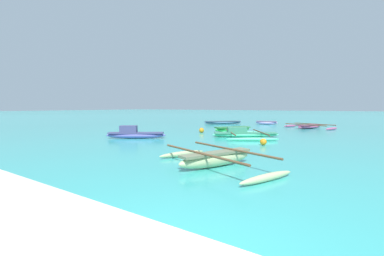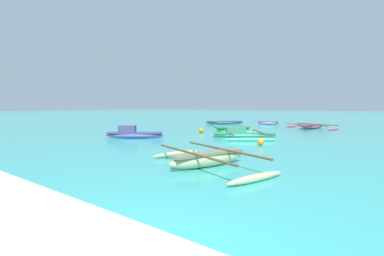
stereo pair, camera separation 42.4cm
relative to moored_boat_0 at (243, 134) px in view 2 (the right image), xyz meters
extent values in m
ellipsoid|color=#5BEAAE|center=(0.06, 0.04, -0.05)|extent=(3.78, 2.83, 0.29)
cube|color=#3F8D6C|center=(0.06, 0.04, 0.05)|extent=(3.49, 2.62, 0.08)
cube|color=#3F8D6C|center=(-0.37, -0.25, 0.25)|extent=(1.26, 1.09, 0.32)
cylinder|color=brown|center=(0.83, 0.56, 0.11)|extent=(2.13, 3.11, 0.07)
cylinder|color=brown|center=(-0.71, -0.48, 0.11)|extent=(2.13, 3.11, 0.07)
ellipsoid|color=#5BEAAE|center=(-0.97, 1.58, -0.10)|extent=(2.52, 1.78, 0.20)
ellipsoid|color=#5BEAAE|center=(1.09, -1.50, -0.10)|extent=(2.52, 1.78, 0.20)
ellipsoid|color=#38CA56|center=(-1.96, 2.49, -0.01)|extent=(2.31, 2.80, 0.38)
cube|color=#2B7B3C|center=(-1.96, 2.49, 0.15)|extent=(2.15, 2.60, 0.08)
ellipsoid|color=#BEC88E|center=(2.30, -7.85, 0.04)|extent=(1.45, 2.78, 0.47)
cube|color=#757B5A|center=(2.30, -7.85, 0.23)|extent=(1.36, 2.57, 0.08)
cylinder|color=brown|center=(2.52, -7.26, 0.29)|extent=(3.71, 1.49, 0.07)
cylinder|color=brown|center=(2.07, -8.43, 0.29)|extent=(3.71, 1.49, 0.07)
ellipsoid|color=#BEC88E|center=(0.45, -7.14, -0.10)|extent=(0.89, 1.90, 0.20)
ellipsoid|color=#BEC88E|center=(4.14, -8.56, -0.10)|extent=(0.89, 1.90, 0.20)
ellipsoid|color=#C299DC|center=(-2.35, 11.66, -0.01)|extent=(2.27, 1.11, 0.38)
cube|color=slate|center=(-2.35, 11.66, 0.14)|extent=(2.10, 1.04, 0.08)
ellipsoid|color=#6A65BC|center=(-5.09, -4.19, -0.02)|extent=(3.22, 2.50, 0.36)
cube|color=#474474|center=(-5.09, -4.19, 0.12)|extent=(2.98, 2.32, 0.08)
cube|color=#474474|center=(-5.45, -4.44, 0.36)|extent=(1.09, 0.97, 0.40)
ellipsoid|color=#BA5587|center=(2.23, 9.05, -0.03)|extent=(1.92, 3.33, 0.33)
cube|color=#733B57|center=(2.23, 9.05, 0.09)|extent=(1.80, 3.07, 0.08)
cylinder|color=brown|center=(2.49, 9.73, 0.15)|extent=(3.51, 1.38, 0.07)
cylinder|color=brown|center=(1.98, 8.37, 0.15)|extent=(3.51, 1.38, 0.07)
ellipsoid|color=#BA5587|center=(0.49, 9.71, -0.10)|extent=(0.83, 1.79, 0.20)
ellipsoid|color=#BA5587|center=(3.98, 8.39, -0.10)|extent=(0.83, 1.79, 0.20)
ellipsoid|color=teal|center=(-6.52, 9.86, -0.04)|extent=(3.59, 3.47, 0.32)
cube|color=#394F62|center=(-6.52, 9.86, 0.09)|extent=(3.33, 3.21, 0.08)
sphere|color=orange|center=(2.07, -2.64, -0.03)|extent=(0.33, 0.33, 0.33)
sphere|color=orange|center=(-3.57, 0.75, -0.02)|extent=(0.36, 0.36, 0.36)
camera|label=1|loc=(6.11, -14.89, 1.69)|focal=24.00mm
camera|label=2|loc=(6.46, -14.65, 1.69)|focal=24.00mm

